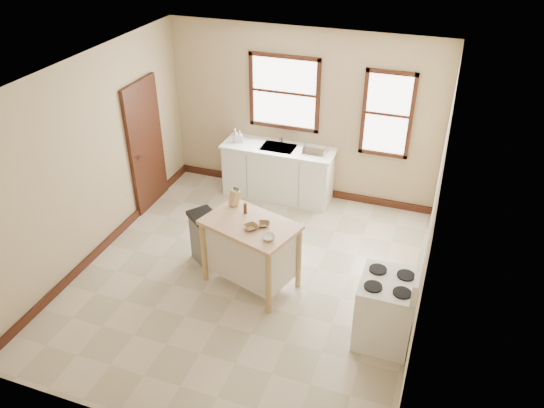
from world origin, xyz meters
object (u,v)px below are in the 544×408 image
Objects in this scene: kitchen_island at (251,254)px; bowl_c at (268,238)px; soap_bottle_a at (235,136)px; soap_bottle_b at (240,136)px; knife_block at (234,199)px; gas_stove at (387,301)px; bowl_b at (264,224)px; bowl_a at (251,227)px; pepper_grinder at (245,208)px; dish_rack at (315,150)px; trash_bin at (205,237)px.

kitchen_island is 7.22× the size of bowl_c.
soap_bottle_b is (0.07, 0.03, -0.02)m from soap_bottle_a.
knife_block is 0.18× the size of gas_stove.
bowl_c is (0.16, -0.26, 0.01)m from bowl_b.
knife_block reaches higher than bowl_a.
pepper_grinder reaches higher than bowl_a.
pepper_grinder is (0.21, -0.14, -0.03)m from knife_block.
knife_block is at bearing 160.86° from gas_stove.
gas_stove reaches higher than dish_rack.
bowl_b reaches higher than trash_bin.
trash_bin is (-0.86, 0.37, -0.60)m from bowl_a.
bowl_b is (0.18, 0.01, 0.50)m from kitchen_island.
bowl_c is 1.56m from gas_stove.
trash_bin is at bearing 179.46° from kitchen_island.
dish_rack is 2.15× the size of bowl_a.
knife_block is 0.26× the size of trash_bin.
kitchen_island is at bearing 116.86° from bowl_a.
pepper_grinder is (0.99, -2.04, -0.00)m from soap_bottle_a.
pepper_grinder is at bearing 122.95° from bowl_a.
kitchen_island is at bearing 19.44° from trash_bin.
soap_bottle_b is at bearing 137.08° from gas_stove.
pepper_grinder reaches higher than bowl_c.
soap_bottle_a is 1.18× the size of soap_bottle_b.
soap_bottle_a reaches higher than kitchen_island.
bowl_a is (1.12, -2.38, -0.04)m from soap_bottle_b.
pepper_grinder is at bearing 136.83° from bowl_c.
knife_block is 1.23× the size of bowl_c.
bowl_c reaches higher than bowl_b.
bowl_b is (-0.04, -2.28, 0.01)m from dish_rack.
kitchen_island is 1.87m from gas_stove.
bowl_a is at bearing -135.54° from bowl_b.
dish_rack reaches higher than kitchen_island.
trash_bin is (-0.66, 0.06, -0.65)m from pepper_grinder.
soap_bottle_b and gas_stove have the same top height.
soap_bottle_b is at bearing 15.55° from soap_bottle_a.
soap_bottle_b reaches higher than trash_bin.
pepper_grinder is 0.85× the size of bowl_a.
bowl_a reaches higher than kitchen_island.
soap_bottle_b reaches higher than bowl_b.
soap_bottle_a is 2.57m from kitchen_island.
knife_block is at bearing 148.10° from bowl_b.
kitchen_island is 0.85m from trash_bin.
dish_rack is at bearing 92.69° from bowl_c.
bowl_a is 1.13× the size of bowl_b.
soap_bottle_b is 2.56m from kitchen_island.
soap_bottle_b reaches higher than bowl_a.
gas_stove is (2.18, -0.76, -0.50)m from knife_block.
soap_bottle_b is 2.27m from pepper_grinder.
knife_block is at bearing -88.53° from soap_bottle_b.
soap_bottle_a is 0.20× the size of kitchen_island.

